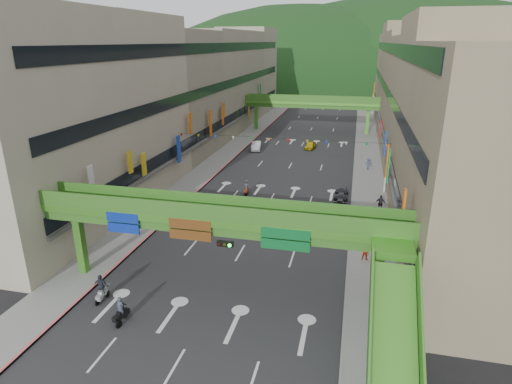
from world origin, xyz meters
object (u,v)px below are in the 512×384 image
Objects in this scene: overpass_near at (227,230)px; scooter_rider_near at (121,311)px; car_silver at (256,146)px; car_yellow at (310,145)px; pedestrian_red at (366,254)px; scooter_rider_mid at (292,236)px.

overpass_near reaches higher than scooter_rider_near.
car_silver is 9.15m from car_yellow.
overpass_near is 12.94m from pedestrian_red.
pedestrian_red reaches higher than car_yellow.
car_silver is 39.26m from pedestrian_red.
scooter_rider_mid is (3.15, 9.08, -4.26)m from overpass_near.
overpass_near reaches higher than pedestrian_red.
car_silver reaches higher than car_yellow.
car_silver is (-11.08, 33.59, -0.22)m from scooter_rider_mid.
scooter_rider_mid reaches higher than pedestrian_red.
car_yellow is 38.99m from pedestrian_red.
scooter_rider_near reaches higher than car_yellow.
pedestrian_red reaches higher than car_silver.
car_yellow is (6.65, 49.89, -0.24)m from scooter_rider_near.
car_silver is 2.90× the size of pedestrian_red.
scooter_rider_near is 19.48m from pedestrian_red.
scooter_rider_mid is at bearing 56.13° from scooter_rider_near.
car_yellow is at bearing 8.43° from car_silver.
scooter_rider_near is at bearing -90.92° from car_yellow.
car_yellow is at bearing 93.74° from scooter_rider_mid.
car_silver is at bearing 92.50° from scooter_rider_near.
car_yellow is at bearing 94.47° from pedestrian_red.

